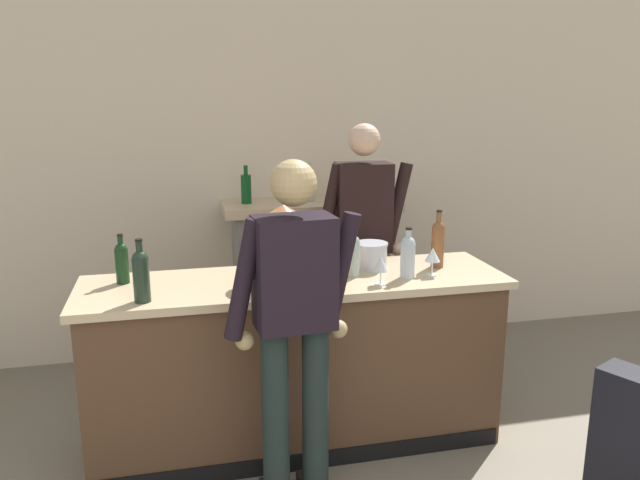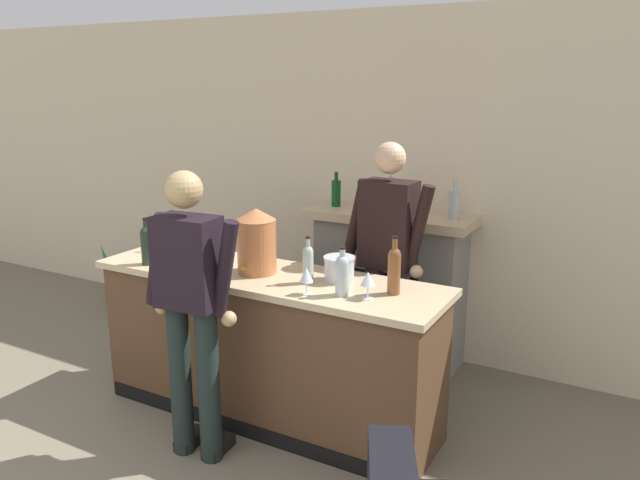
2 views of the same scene
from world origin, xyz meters
name	(u,v)px [view 1 (image 1 of 2)]	position (x,y,z in m)	size (l,w,h in m)	color
wall_back_panel	(246,178)	(0.00, 3.97, 1.38)	(12.00, 0.07, 2.75)	beige
bar_counter	(297,362)	(0.10, 2.48, 0.51)	(2.37, 0.67, 1.01)	#513622
fireplace_stone	(310,277)	(0.44, 3.71, 0.62)	(1.30, 0.52, 1.51)	gray
person_customer	(295,326)	(-0.03, 1.89, 0.96)	(0.66, 0.33, 1.74)	black
person_bartender	(363,245)	(0.67, 3.10, 1.02)	(0.66, 0.32, 1.82)	#3D3440
copper_dispenser	(284,242)	(0.03, 2.48, 1.22)	(0.26, 0.29, 0.42)	#C27141
ice_bucket_steel	(371,255)	(0.57, 2.59, 1.08)	(0.20, 0.20, 0.15)	silver
wine_bottle_burgundy_dark	(354,254)	(0.42, 2.45, 1.14)	(0.07, 0.07, 0.29)	#A2B8AC
wine_bottle_cabernet_heavy	(438,242)	(0.96, 2.52, 1.16)	(0.08, 0.08, 0.35)	brown
wine_bottle_merlot_tall	(408,255)	(0.71, 2.36, 1.14)	(0.08, 0.08, 0.29)	#ABBAC0
wine_bottle_rose_blush	(122,261)	(-0.84, 2.62, 1.13)	(0.07, 0.07, 0.27)	black
wine_bottle_port_short	(141,274)	(-0.72, 2.27, 1.15)	(0.08, 0.08, 0.32)	#1F2E21
wine_glass_near_bucket	(433,255)	(0.86, 2.37, 1.12)	(0.09, 0.09, 0.16)	silver
wine_glass_front_right	(381,264)	(0.52, 2.27, 1.12)	(0.08, 0.08, 0.16)	silver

